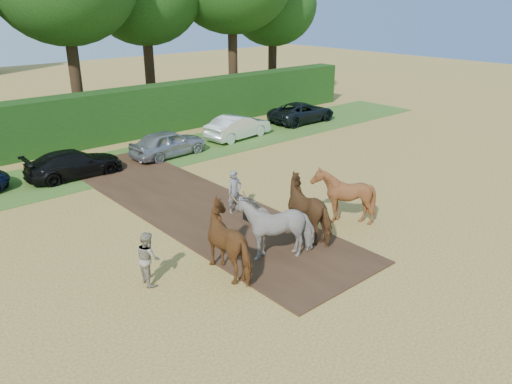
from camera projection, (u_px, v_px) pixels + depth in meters
name	position (u px, v px, depth m)	size (l,w,h in m)	color
ground	(281.00, 285.00, 15.02)	(120.00, 120.00, 0.00)	gold
earth_strip	(191.00, 204.00, 20.85)	(4.50, 17.00, 0.05)	#472D1C
grass_verge	(87.00, 171.00, 24.85)	(50.00, 5.00, 0.03)	#38601E
hedgerow	(49.00, 126.00, 27.47)	(46.00, 1.60, 3.00)	#14380F
spectator_near	(148.00, 258.00, 14.88)	(0.81, 0.63, 1.67)	#BBB193
plough_team	(292.00, 215.00, 17.24)	(7.07, 5.06, 2.14)	brown
parked_cars	(128.00, 148.00, 26.16)	(32.10, 3.20, 1.49)	white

